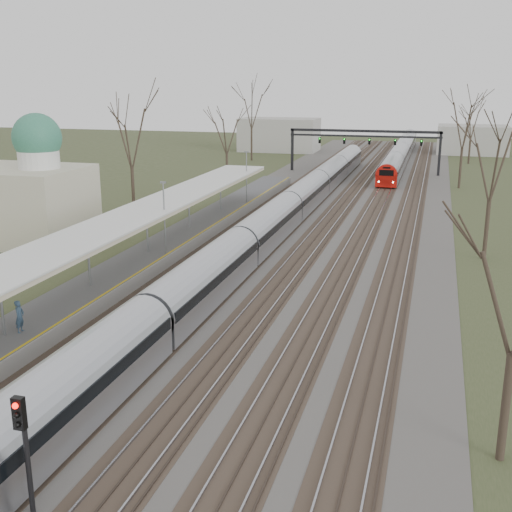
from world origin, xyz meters
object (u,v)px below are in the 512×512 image
at_px(passenger, 20,317).
at_px(train_near, 288,209).
at_px(signal_post, 24,439).
at_px(train_far, 401,152).

bearing_deg(passenger, train_near, -19.90).
bearing_deg(train_near, signal_post, -87.60).
relative_size(train_near, signal_post, 22.00).
bearing_deg(signal_post, train_far, 86.79).
bearing_deg(passenger, train_far, -17.88).
distance_m(train_near, passenger, 31.73).
bearing_deg(train_near, train_far, 82.30).
relative_size(train_near, train_far, 1.50).
relative_size(train_far, signal_post, 14.69).
xyz_separation_m(train_far, signal_post, (-5.25, -93.58, 1.25)).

